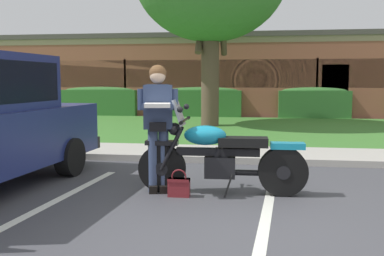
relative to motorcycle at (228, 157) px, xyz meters
The scene contains 13 objects.
ground_plane 1.45m from the motorcycle, 79.41° to the right, with size 140.00×140.00×0.00m, color #424247.
curb_strip 2.18m from the motorcycle, 83.23° to the left, with size 60.00×0.20×0.12m, color #ADA89E.
concrete_walk 3.01m from the motorcycle, 85.16° to the left, with size 60.00×1.50×0.08m, color #ADA89E.
grass_lawn 7.50m from the motorcycle, 88.07° to the left, with size 60.00×7.53×0.06m, color #3D752D.
stall_stripe_0 2.48m from the motorcycle, 151.82° to the right, with size 0.12×4.40×0.01m, color silver.
stall_stripe_1 1.33m from the motorcycle, 67.75° to the right, with size 0.12×4.40×0.01m, color silver.
motorcycle is the anchor object (origin of this frame).
rider_person 1.06m from the motorcycle, behind, with size 0.53×0.63×1.70m.
handbag 0.74m from the motorcycle, 158.75° to the right, with size 0.28×0.13×0.36m.
hedge_left 13.13m from the motorcycle, 117.53° to the left, with size 3.22×0.90×1.24m.
hedge_center_left 11.77m from the motorcycle, 98.46° to the left, with size 3.10×0.90×1.24m.
hedge_center_right 11.93m from the motorcycle, 77.38° to the left, with size 2.71×0.90×1.24m.
brick_building 17.53m from the motorcycle, 93.69° to the left, with size 22.71×12.03×3.40m.
Camera 1 is at (0.09, -4.24, 1.50)m, focal length 40.11 mm.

